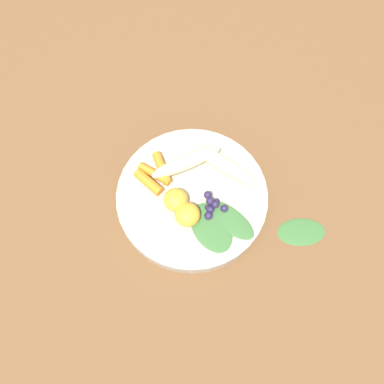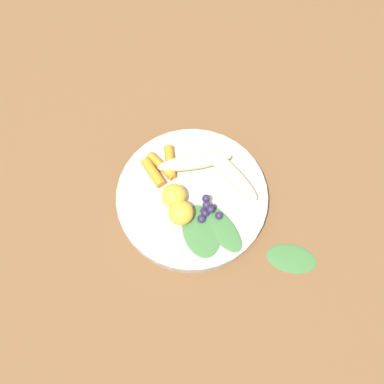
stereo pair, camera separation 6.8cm
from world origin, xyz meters
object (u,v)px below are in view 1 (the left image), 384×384
at_px(banana_peeled_left, 186,162).
at_px(kale_leaf_stray, 301,232).
at_px(bowl, 192,197).
at_px(banana_peeled_right, 224,165).
at_px(orange_segment_near, 188,215).

bearing_deg(banana_peeled_left, kale_leaf_stray, 125.10).
bearing_deg(bowl, banana_peeled_left, -46.74).
height_order(banana_peeled_right, kale_leaf_stray, banana_peeled_right).
bearing_deg(orange_segment_near, kale_leaf_stray, -151.51).
distance_m(banana_peeled_left, banana_peeled_right, 0.07).
bearing_deg(banana_peeled_right, banana_peeled_left, 31.10).
bearing_deg(kale_leaf_stray, banana_peeled_right, 137.02).
bearing_deg(banana_peeled_right, bowl, 77.43).
distance_m(orange_segment_near, kale_leaf_stray, 0.21).
height_order(banana_peeled_left, banana_peeled_right, same).
distance_m(banana_peeled_left, orange_segment_near, 0.10).
relative_size(bowl, banana_peeled_right, 1.99).
bearing_deg(bowl, kale_leaf_stray, -164.10).
xyz_separation_m(orange_segment_near, kale_leaf_stray, (-0.18, -0.10, -0.04)).
height_order(bowl, banana_peeled_left, banana_peeled_left).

